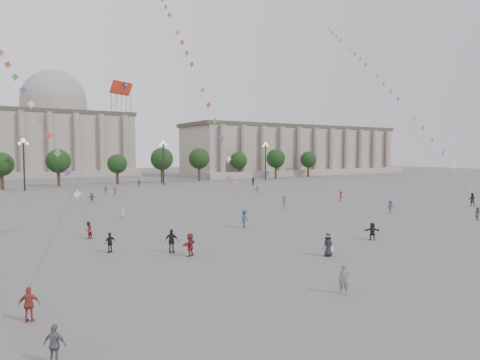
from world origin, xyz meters
TOP-DOWN VIEW (x-y plane):
  - ground at (0.00, 0.00)m, footprint 360.00×360.00m
  - hall_east at (75.00, 93.89)m, footprint 84.00×26.22m
  - hall_central at (0.00, 129.22)m, footprint 48.30×34.30m
  - tree_row at (0.00, 78.00)m, footprint 137.12×5.12m
  - lamp_post_mid_west at (-15.00, 70.00)m, footprint 2.00×0.90m
  - lamp_post_mid_east at (15.00, 70.00)m, footprint 2.00×0.90m
  - lamp_post_far_east at (45.00, 70.00)m, footprint 2.00×0.90m
  - person_crowd_0 at (8.25, 68.00)m, footprint 0.99×0.42m
  - person_crowd_3 at (6.57, -0.79)m, footprint 1.48×1.21m
  - person_crowd_4 at (-1.82, 51.50)m, footprint 1.70×1.04m
  - person_crowd_6 at (13.15, 20.51)m, footprint 1.30×0.98m
  - person_crowd_7 at (21.23, 39.15)m, footprint 1.56×1.22m
  - person_crowd_8 at (25.66, 22.01)m, footprint 1.28×0.94m
  - person_crowd_9 at (32.31, 57.16)m, footprint 1.67×1.56m
  - person_crowd_12 at (-8.18, 41.82)m, footprint 1.48×0.69m
  - person_crowd_13 at (-9.33, 21.67)m, footprint 0.65×0.65m
  - person_crowd_14 at (22.09, 9.68)m, footprint 1.23×1.08m
  - person_crowd_15 at (37.87, 7.98)m, footprint 1.14×1.20m
  - person_crowd_16 at (-2.84, 54.31)m, footprint 0.94×0.42m
  - person_crowd_19 at (-6.36, -10.00)m, footprint 0.71×0.73m
  - tourist_0 at (-21.61, -5.06)m, footprint 1.05×0.74m
  - tourist_1 at (-10.61, 4.22)m, footprint 1.13×1.05m
  - tourist_2 at (-9.87, 2.46)m, footprint 1.65×1.32m
  - tourist_3 at (-21.25, -10.00)m, footprint 0.92×0.88m
  - tourist_4 at (-14.71, 6.85)m, footprint 1.00×0.62m
  - kite_flyer_0 at (-14.96, 13.24)m, footprint 0.98×0.96m
  - kite_flyer_1 at (0.18, 10.51)m, footprint 1.44×1.24m
  - kite_flyer_2 at (25.71, 0.37)m, footprint 0.84×0.92m
  - hat_person at (-0.99, -3.12)m, footprint 0.87×0.60m
  - dragon_kite at (-13.31, 8.02)m, footprint 5.29×7.40m
  - kite_train_mid at (2.86, 37.05)m, footprint 5.73×49.55m
  - kite_train_east at (34.63, 22.89)m, footprint 17.03×41.35m

SIDE VIEW (x-z plane):
  - ground at x=0.00m, z-range 0.00..0.00m
  - person_crowd_13 at x=-9.33m, z-range 0.00..1.53m
  - person_crowd_12 at x=-8.18m, z-range 0.00..1.53m
  - tourist_3 at x=-21.25m, z-range 0.00..1.54m
  - kite_flyer_2 at x=25.71m, z-range 0.00..1.54m
  - person_crowd_3 at x=6.57m, z-range 0.00..1.58m
  - tourist_4 at x=-14.71m, z-range 0.00..1.58m
  - person_crowd_16 at x=-2.84m, z-range 0.00..1.59m
  - kite_flyer_0 at x=-14.96m, z-range 0.00..1.60m
  - person_crowd_7 at x=21.23m, z-range 0.00..1.65m
  - person_crowd_14 at x=22.09m, z-range 0.00..1.66m
  - tourist_0 at x=-21.61m, z-range 0.00..1.66m
  - person_crowd_0 at x=8.25m, z-range 0.00..1.69m
  - person_crowd_19 at x=-6.36m, z-range 0.00..1.69m
  - person_crowd_4 at x=-1.82m, z-range 0.00..1.75m
  - tourist_2 at x=-9.87m, z-range 0.00..1.75m
  - person_crowd_8 at x=25.66m, z-range 0.00..1.77m
  - person_crowd_6 at x=13.15m, z-range 0.00..1.79m
  - hat_person at x=-0.99m, z-range 0.03..1.79m
  - tourist_1 at x=-10.61m, z-range 0.00..1.87m
  - person_crowd_9 at x=32.31m, z-range 0.00..1.87m
  - kite_flyer_1 at x=0.18m, z-range 0.00..1.94m
  - person_crowd_15 at x=37.87m, z-range 0.00..1.95m
  - tree_row at x=0.00m, z-range 1.39..9.39m
  - lamp_post_mid_west at x=-15.00m, z-range 2.03..12.68m
  - lamp_post_mid_east at x=15.00m, z-range 2.03..12.68m
  - lamp_post_far_east at x=45.00m, z-range 2.03..12.68m
  - hall_east at x=75.00m, z-range -0.17..17.03m
  - dragon_kite at x=-13.31m, z-range 2.58..21.98m
  - hall_central at x=0.00m, z-range -3.52..31.98m
  - kite_train_east at x=34.63m, z-range -8.51..48.49m
  - kite_train_mid at x=2.86m, z-range -6.77..64.70m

